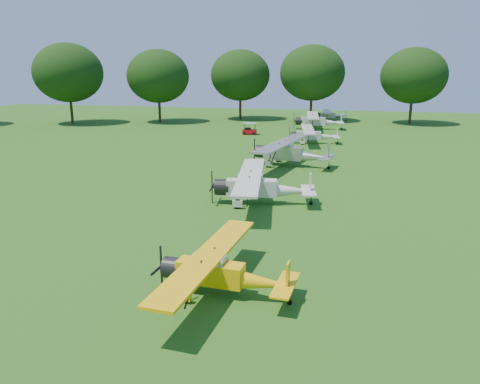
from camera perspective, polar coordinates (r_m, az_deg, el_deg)
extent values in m
plane|color=#1C4D13|center=(28.21, 0.88, -3.46)|extent=(160.00, 160.00, 0.00)
cylinder|color=black|center=(82.94, 20.08, 9.35)|extent=(0.44, 0.44, 4.51)
ellipsoid|color=black|center=(82.69, 20.43, 13.15)|extent=(10.52, 10.52, 8.94)
cylinder|color=black|center=(83.47, 8.64, 10.18)|extent=(0.44, 0.44, 4.74)
ellipsoid|color=black|center=(83.22, 8.79, 14.15)|extent=(11.05, 11.05, 9.39)
cylinder|color=black|center=(85.47, 0.03, 10.36)|extent=(0.44, 0.44, 4.49)
ellipsoid|color=black|center=(85.22, 0.03, 14.04)|extent=(10.47, 10.47, 8.90)
cylinder|color=black|center=(81.84, -9.78, 9.94)|extent=(0.44, 0.44, 4.44)
ellipsoid|color=black|center=(81.59, -9.95, 13.74)|extent=(10.36, 10.36, 8.80)
cylinder|color=black|center=(83.36, -19.86, 9.49)|extent=(0.44, 0.44, 4.77)
ellipsoid|color=black|center=(83.11, -20.22, 13.49)|extent=(11.14, 11.14, 9.47)
cube|color=yellow|center=(19.10, -3.63, -9.79)|extent=(2.78, 0.96, 0.90)
cone|color=yellow|center=(18.52, 3.19, -11.04)|extent=(2.43, 0.90, 0.77)
cube|color=#8CA5B2|center=(18.94, -3.90, -8.46)|extent=(1.41, 0.86, 0.47)
cylinder|color=black|center=(19.70, -8.12, -9.13)|extent=(0.82, 0.93, 0.89)
cube|color=black|center=(19.93, -9.58, -8.90)|extent=(0.06, 0.11, 1.80)
cube|color=yellow|center=(18.85, -3.91, -7.86)|extent=(1.73, 9.13, 0.12)
cube|color=yellow|center=(18.17, 5.87, -10.14)|extent=(0.11, 0.47, 1.11)
cube|color=yellow|center=(18.35, 5.57, -11.20)|extent=(0.86, 2.43, 0.08)
cylinder|color=black|center=(18.73, -6.80, -12.57)|extent=(0.52, 0.16, 0.51)
cylinder|color=black|center=(20.50, -4.34, -9.99)|extent=(0.52, 0.16, 0.51)
cylinder|color=black|center=(18.64, 6.04, -13.22)|extent=(0.21, 0.08, 0.21)
cube|color=silver|center=(31.38, 1.43, 0.52)|extent=(3.48, 1.54, 1.10)
cone|color=silver|center=(31.39, 6.60, 0.13)|extent=(3.06, 1.42, 0.95)
cube|color=#8CA5B2|center=(31.25, 1.24, 1.56)|extent=(1.82, 1.23, 0.58)
cylinder|color=black|center=(31.56, -2.20, 0.60)|extent=(1.11, 1.23, 1.09)
cube|color=black|center=(31.65, -3.43, 0.62)|extent=(0.08, 0.13, 2.21)
cube|color=silver|center=(31.19, 1.24, 2.03)|extent=(3.34, 11.24, 0.15)
cube|color=silver|center=(31.32, 8.55, 1.02)|extent=(0.20, 0.59, 1.37)
cube|color=silver|center=(31.42, 8.33, 0.19)|extent=(1.37, 3.05, 0.09)
cylinder|color=black|center=(30.39, -0.32, -1.49)|extent=(0.65, 0.27, 0.63)
cylinder|color=black|center=(32.91, 0.09, -0.22)|extent=(0.65, 0.27, 0.63)
cylinder|color=black|center=(31.67, 8.65, -1.35)|extent=(0.26, 0.12, 0.25)
cube|color=#B4B4B9|center=(44.13, 5.31, 4.76)|extent=(3.79, 1.65, 1.20)
cone|color=#B4B4B9|center=(43.32, 9.20, 4.22)|extent=(3.33, 1.52, 1.03)
cube|color=#8CA5B2|center=(44.06, 5.18, 5.58)|extent=(1.97, 1.33, 0.63)
cylinder|color=black|center=(44.84, 2.66, 4.97)|extent=(1.21, 1.34, 1.19)
cube|color=black|center=(45.10, 1.77, 5.04)|extent=(0.09, 0.15, 2.40)
cube|color=#B4B4B9|center=(44.02, 5.19, 5.95)|extent=(3.55, 12.24, 0.16)
cube|color=#B4B4B9|center=(42.96, 10.71, 4.84)|extent=(0.21, 0.64, 1.49)
cube|color=#B4B4B9|center=(43.08, 10.53, 4.18)|extent=(1.47, 3.32, 0.10)
cylinder|color=black|center=(43.25, 3.53, 3.44)|extent=(0.71, 0.29, 0.69)
cylinder|color=black|center=(45.90, 4.75, 4.08)|extent=(0.71, 0.29, 0.69)
cylinder|color=black|center=(43.21, 10.76, 2.91)|extent=(0.29, 0.13, 0.27)
cube|color=silver|center=(57.97, 8.36, 6.83)|extent=(3.06, 1.32, 0.97)
cone|color=silver|center=(58.17, 10.82, 6.62)|extent=(2.68, 1.22, 0.83)
cube|color=#8CA5B2|center=(57.90, 8.28, 7.33)|extent=(1.59, 1.07, 0.51)
cylinder|color=black|center=(57.90, 6.61, 6.88)|extent=(0.97, 1.08, 0.96)
cube|color=black|center=(57.89, 6.01, 6.90)|extent=(0.07, 0.12, 1.94)
cube|color=silver|center=(57.87, 8.29, 7.56)|extent=(2.83, 9.88, 0.13)
cube|color=silver|center=(58.20, 11.75, 7.03)|extent=(0.17, 0.52, 1.20)
cube|color=silver|center=(58.25, 11.64, 6.63)|extent=(1.17, 2.68, 0.08)
cylinder|color=black|center=(56.89, 7.64, 6.00)|extent=(0.57, 0.23, 0.55)
cylinder|color=black|center=(59.17, 7.56, 6.34)|extent=(0.57, 0.23, 0.55)
cylinder|color=black|center=(58.38, 11.78, 5.88)|extent=(0.23, 0.11, 0.22)
cube|color=silver|center=(72.07, 8.90, 8.51)|extent=(3.69, 1.45, 1.18)
cone|color=silver|center=(72.19, 11.33, 8.28)|extent=(3.24, 1.34, 1.01)
cube|color=#8CA5B2|center=(72.01, 8.83, 9.01)|extent=(1.90, 1.22, 0.62)
cylinder|color=black|center=(72.08, 7.19, 8.58)|extent=(1.13, 1.27, 1.17)
cube|color=black|center=(72.09, 6.60, 8.60)|extent=(0.08, 0.14, 2.36)
cube|color=silver|center=(71.98, 8.84, 9.23)|extent=(2.89, 12.03, 0.16)
cube|color=silver|center=(72.20, 12.25, 8.68)|extent=(0.18, 0.63, 1.46)
cube|color=silver|center=(72.25, 12.14, 8.29)|extent=(1.29, 3.23, 0.10)
cylinder|color=black|center=(70.76, 8.15, 7.74)|extent=(0.69, 0.25, 0.67)
cylinder|color=black|center=(73.56, 8.16, 8.00)|extent=(0.69, 0.25, 0.67)
cylinder|color=black|center=(72.37, 12.28, 7.55)|extent=(0.28, 0.12, 0.27)
cube|color=#B4B4B9|center=(85.00, 10.61, 9.18)|extent=(2.81, 1.06, 0.90)
cone|color=#B4B4B9|center=(85.11, 12.19, 9.02)|extent=(2.46, 0.98, 0.77)
cube|color=#8CA5B2|center=(84.96, 10.57, 9.50)|extent=(1.44, 0.91, 0.47)
cylinder|color=black|center=(84.98, 9.50, 9.23)|extent=(0.85, 0.96, 0.89)
cube|color=black|center=(84.98, 9.12, 9.25)|extent=(0.06, 0.11, 1.80)
cube|color=#B4B4B9|center=(84.94, 10.57, 9.65)|extent=(2.05, 9.17, 0.12)
cube|color=#B4B4B9|center=(85.11, 12.78, 9.28)|extent=(0.13, 0.48, 1.12)
cube|color=#B4B4B9|center=(85.14, 12.71, 9.03)|extent=(0.94, 2.46, 0.08)
cylinder|color=black|center=(83.99, 10.13, 8.70)|extent=(0.53, 0.18, 0.52)
cylinder|color=black|center=(86.12, 10.11, 8.84)|extent=(0.53, 0.18, 0.52)
cylinder|color=black|center=(85.23, 12.80, 8.54)|extent=(0.21, 0.09, 0.21)
cube|color=#AE0C14|center=(65.35, 1.18, 7.36)|extent=(1.99, 1.21, 0.60)
cube|color=black|center=(65.34, 0.96, 7.66)|extent=(0.86, 1.02, 0.39)
cube|color=silver|center=(65.20, 1.19, 8.39)|extent=(1.91, 1.29, 0.07)
cylinder|color=black|center=(64.94, 0.55, 7.14)|extent=(0.39, 0.16, 0.38)
cylinder|color=black|center=(65.99, 0.68, 7.26)|extent=(0.39, 0.16, 0.38)
cylinder|color=black|center=(64.76, 1.69, 7.11)|extent=(0.39, 0.16, 0.38)
cylinder|color=black|center=(65.82, 1.81, 7.23)|extent=(0.39, 0.16, 0.38)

